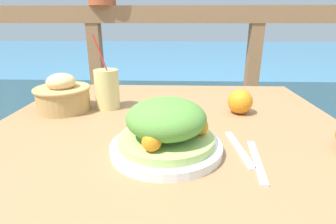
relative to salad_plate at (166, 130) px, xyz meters
The scene contains 9 objects.
patio_table 0.24m from the salad_plate, 90.19° to the left, with size 1.01×0.91×0.76m.
railing_fence 0.99m from the salad_plate, 90.03° to the left, with size 2.80×0.08×1.12m.
sea_backdrop 3.53m from the salad_plate, 90.01° to the left, with size 12.00×4.00×0.59m.
salad_plate is the anchor object (origin of this frame).
drink_glass 0.37m from the salad_plate, 124.70° to the left, with size 0.08×0.08×0.24m.
bread_basket 0.45m from the salad_plate, 141.86° to the left, with size 0.18×0.18×0.12m.
fork 0.18m from the salad_plate, ahead, with size 0.03×0.18×0.00m.
knife 0.20m from the salad_plate, 11.57° to the right, with size 0.04×0.18×0.00m.
orange_near_glass 0.35m from the salad_plate, 50.27° to the left, with size 0.08×0.08×0.08m.
Camera 1 is at (0.02, -0.72, 1.05)m, focal length 28.00 mm.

